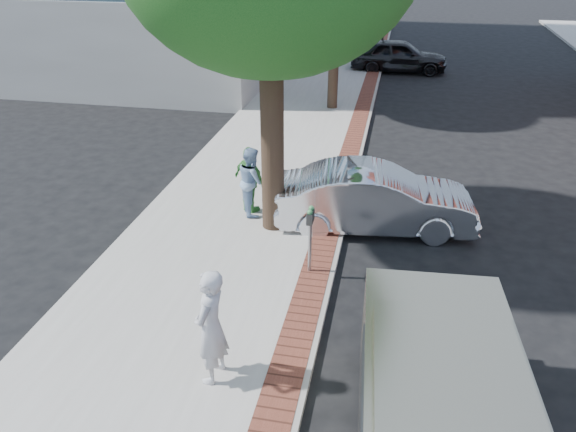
% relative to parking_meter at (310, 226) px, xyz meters
% --- Properties ---
extents(ground, '(120.00, 120.00, 0.00)m').
position_rel_parking_meter_xyz_m(ground, '(-0.57, -0.11, -1.21)').
color(ground, black).
rests_on(ground, ground).
extents(sidewalk, '(5.00, 60.00, 0.15)m').
position_rel_parking_meter_xyz_m(sidewalk, '(-2.07, 7.89, -1.13)').
color(sidewalk, '#9E9991').
rests_on(sidewalk, ground).
extents(brick_strip, '(0.60, 60.00, 0.01)m').
position_rel_parking_meter_xyz_m(brick_strip, '(0.13, 7.89, -1.05)').
color(brick_strip, brown).
rests_on(brick_strip, sidewalk).
extents(curb, '(0.10, 60.00, 0.15)m').
position_rel_parking_meter_xyz_m(curb, '(0.48, 7.89, -1.13)').
color(curb, gray).
rests_on(curb, ground).
extents(office_base, '(18.20, 22.20, 4.00)m').
position_rel_parking_meter_xyz_m(office_base, '(-13.57, 21.89, 0.79)').
color(office_base, gray).
rests_on(office_base, ground).
extents(signal_near, '(0.70, 0.15, 3.80)m').
position_rel_parking_meter_xyz_m(signal_near, '(0.33, 21.89, 1.05)').
color(signal_near, black).
rests_on(signal_near, ground).
extents(parking_meter, '(0.12, 0.32, 1.47)m').
position_rel_parking_meter_xyz_m(parking_meter, '(0.00, 0.00, 0.00)').
color(parking_meter, gray).
rests_on(parking_meter, sidewalk).
extents(person_gray, '(0.55, 0.77, 1.97)m').
position_rel_parking_meter_xyz_m(person_gray, '(-0.98, -3.35, -0.07)').
color(person_gray, '#B5B5BA').
rests_on(person_gray, sidewalk).
extents(person_officer, '(0.93, 1.02, 1.71)m').
position_rel_parking_meter_xyz_m(person_officer, '(-1.84, 2.39, -0.20)').
color(person_officer, '#85A5CD').
rests_on(person_officer, sidewalk).
extents(person_green, '(1.06, 0.88, 1.70)m').
position_rel_parking_meter_xyz_m(person_green, '(-1.91, 2.45, -0.21)').
color(person_green, '#469845').
rests_on(person_green, sidewalk).
extents(sedan_silver, '(4.87, 2.19, 1.55)m').
position_rel_parking_meter_xyz_m(sedan_silver, '(1.18, 2.44, -0.43)').
color(sedan_silver, silver).
rests_on(sedan_silver, ground).
extents(bg_car, '(4.78, 2.08, 1.60)m').
position_rel_parking_meter_xyz_m(bg_car, '(1.31, 19.20, -0.40)').
color(bg_car, black).
rests_on(bg_car, ground).
extents(van, '(2.35, 5.38, 1.94)m').
position_rel_parking_meter_xyz_m(van, '(2.42, -4.50, -0.14)').
color(van, gray).
rests_on(van, ground).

